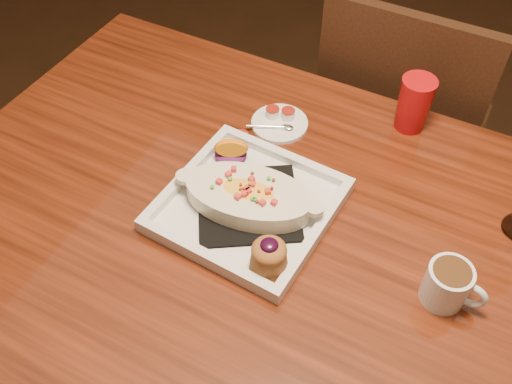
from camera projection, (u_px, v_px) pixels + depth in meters
The scene contains 7 objects.
table at pixel (305, 273), 1.09m from camera, with size 1.50×0.90×0.75m.
chair_far at pixel (397, 130), 1.57m from camera, with size 0.42×0.42×0.93m.
plate at pixel (250, 204), 1.04m from camera, with size 0.31×0.31×0.08m.
coffee_mug at pixel (449, 284), 0.91m from camera, with size 0.10×0.07×0.08m.
saucer at pixel (279, 122), 1.22m from camera, with size 0.12×0.12×0.08m.
creamer_loose at pixel (242, 138), 1.18m from camera, with size 0.03×0.03×0.02m.
red_tumbler at pixel (414, 104), 1.17m from camera, with size 0.07×0.07×0.12m, color #BB0D11.
Camera 1 is at (0.19, -0.57, 1.58)m, focal length 40.00 mm.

